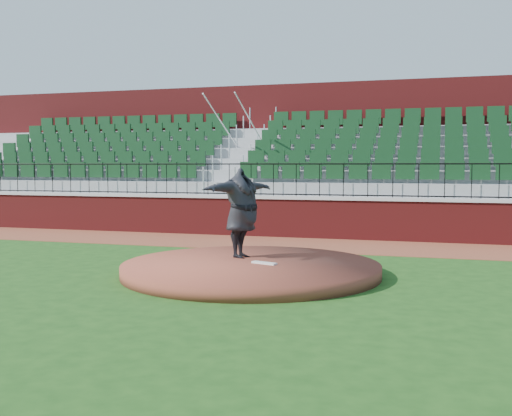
# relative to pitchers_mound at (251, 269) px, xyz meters

# --- Properties ---
(ground) EXTENTS (90.00, 90.00, 0.00)m
(ground) POSITION_rel_pitchers_mound_xyz_m (-0.25, -0.33, -0.12)
(ground) COLOR #1A4313
(ground) RESTS_ON ground
(warning_track) EXTENTS (34.00, 3.20, 0.01)m
(warning_track) POSITION_rel_pitchers_mound_xyz_m (-0.25, 5.07, -0.12)
(warning_track) COLOR brown
(warning_track) RESTS_ON ground
(field_wall) EXTENTS (34.00, 0.35, 1.20)m
(field_wall) POSITION_rel_pitchers_mound_xyz_m (-0.25, 6.67, 0.47)
(field_wall) COLOR maroon
(field_wall) RESTS_ON ground
(wall_cap) EXTENTS (34.00, 0.45, 0.10)m
(wall_cap) POSITION_rel_pitchers_mound_xyz_m (-0.25, 6.67, 1.12)
(wall_cap) COLOR #B7B7B7
(wall_cap) RESTS_ON field_wall
(wall_railing) EXTENTS (34.00, 0.05, 1.00)m
(wall_railing) POSITION_rel_pitchers_mound_xyz_m (-0.25, 6.67, 1.67)
(wall_railing) COLOR black
(wall_railing) RESTS_ON wall_cap
(seating_stands) EXTENTS (34.00, 5.10, 4.60)m
(seating_stands) POSITION_rel_pitchers_mound_xyz_m (-0.25, 9.40, 2.18)
(seating_stands) COLOR gray
(seating_stands) RESTS_ON ground
(concourse_wall) EXTENTS (34.00, 0.50, 5.50)m
(concourse_wall) POSITION_rel_pitchers_mound_xyz_m (-0.25, 12.20, 2.62)
(concourse_wall) COLOR maroon
(concourse_wall) RESTS_ON ground
(pitchers_mound) EXTENTS (5.30, 5.30, 0.25)m
(pitchers_mound) POSITION_rel_pitchers_mound_xyz_m (0.00, 0.00, 0.00)
(pitchers_mound) COLOR brown
(pitchers_mound) RESTS_ON ground
(pitching_rubber) EXTENTS (0.56, 0.31, 0.04)m
(pitching_rubber) POSITION_rel_pitchers_mound_xyz_m (0.30, -0.05, 0.14)
(pitching_rubber) COLOR silver
(pitching_rubber) RESTS_ON pitchers_mound
(pitcher) EXTENTS (1.32, 2.48, 1.95)m
(pitcher) POSITION_rel_pitchers_mound_xyz_m (-0.41, 0.64, 1.10)
(pitcher) COLOR black
(pitcher) RESTS_ON pitchers_mound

